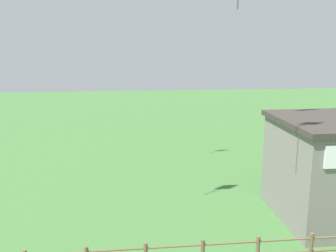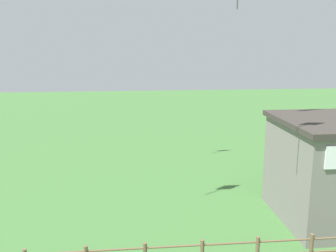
% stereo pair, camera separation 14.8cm
% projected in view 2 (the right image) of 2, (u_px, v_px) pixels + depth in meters
% --- Properties ---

